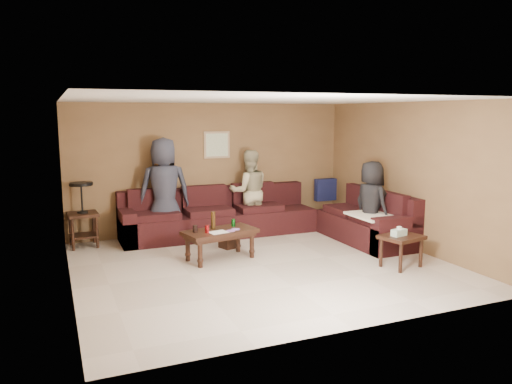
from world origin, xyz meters
The scene contains 10 objects.
room centered at (0.00, 0.00, 1.66)m, with size 5.60×5.50×2.50m.
sectional_sofa centered at (0.81, 1.52, 0.33)m, with size 4.65×2.90×0.97m.
coffee_table centered at (-0.50, 0.56, 0.41)m, with size 1.24×0.79×0.76m.
end_table_left centered at (-2.45, 2.20, 0.59)m, with size 0.52×0.52×1.13m.
side_table_right centered at (1.90, -0.88, 0.42)m, with size 0.68×0.60×0.63m.
waste_bin centered at (-0.14, 1.15, 0.15)m, with size 0.26×0.26×0.31m, color black.
wall_art centered at (0.10, 2.48, 1.70)m, with size 0.52×0.04×0.52m.
person_left centered at (-1.04, 2.07, 0.94)m, with size 0.92×0.60×1.89m, color #2B2D3B.
person_middle centered at (0.62, 2.09, 0.81)m, with size 0.78×0.61×1.61m, color tan.
person_right centered at (2.20, 0.33, 0.75)m, with size 0.73×0.48×1.50m, color black.
Camera 1 is at (-2.92, -6.78, 2.31)m, focal length 35.00 mm.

